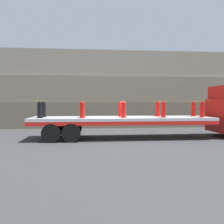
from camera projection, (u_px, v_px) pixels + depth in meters
ground_plane at (122, 138)px, 13.95m from camera, size 120.00×120.00×0.00m
rock_cliff at (110, 90)px, 20.98m from camera, size 60.00×3.30×6.13m
flatbed_trailer at (111, 121)px, 13.85m from camera, size 9.98×2.65×1.19m
fire_hydrant_black_near_0 at (40, 110)px, 12.90m from camera, size 0.31×0.55×0.88m
fire_hydrant_black_far_0 at (44, 109)px, 14.02m from camera, size 0.31×0.55×0.88m
fire_hydrant_red_near_1 at (82, 110)px, 13.12m from camera, size 0.31×0.55×0.88m
fire_hydrant_red_far_1 at (83, 109)px, 14.24m from camera, size 0.31×0.55×0.88m
fire_hydrant_red_near_2 at (124, 110)px, 13.33m from camera, size 0.31×0.55×0.88m
fire_hydrant_red_far_2 at (121, 109)px, 14.45m from camera, size 0.31×0.55×0.88m
fire_hydrant_red_near_3 at (164, 110)px, 13.55m from camera, size 0.31×0.55×0.88m
fire_hydrant_red_far_3 at (158, 109)px, 14.67m from camera, size 0.31×0.55×0.88m
fire_hydrant_red_near_4 at (202, 109)px, 13.76m from camera, size 0.31×0.55×0.88m
fire_hydrant_red_far_4 at (194, 109)px, 14.88m from camera, size 0.31×0.55×0.88m
cargo_strap_rear at (42, 101)px, 13.45m from camera, size 0.05×2.76×0.01m
cargo_strap_middle at (161, 101)px, 14.09m from camera, size 0.05×2.76×0.01m
cargo_strap_front at (198, 101)px, 14.30m from camera, size 0.05×2.76×0.01m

